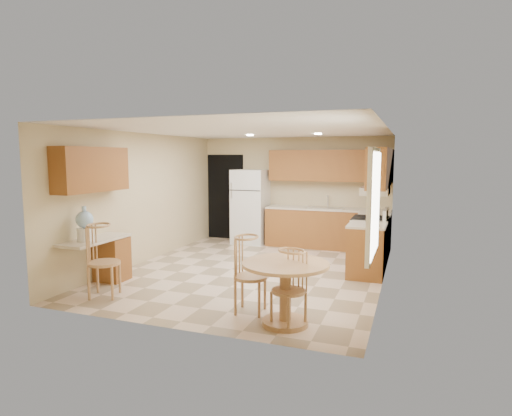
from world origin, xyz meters
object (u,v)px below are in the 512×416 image
(dining_table, at_px, (285,284))
(chair_table_b, at_px, (287,283))
(chair_desk, at_px, (99,255))
(chair_table_a, at_px, (248,269))
(refrigerator, at_px, (250,207))
(stove, at_px, (370,241))
(water_crock, at_px, (85,225))

(dining_table, distance_m, chair_table_b, 0.14)
(chair_table_b, bearing_deg, chair_desk, 25.94)
(chair_table_b, bearing_deg, chair_table_a, 4.02)
(refrigerator, bearing_deg, chair_desk, -97.51)
(stove, height_order, chair_desk, stove)
(stove, relative_size, chair_table_b, 1.18)
(stove, relative_size, chair_desk, 1.03)
(chair_table_b, xyz_separation_m, water_crock, (-3.29, 0.39, 0.45))
(refrigerator, distance_m, chair_table_a, 4.72)
(stove, distance_m, water_crock, 5.02)
(refrigerator, relative_size, chair_desk, 1.65)
(stove, distance_m, dining_table, 3.42)
(dining_table, relative_size, chair_table_b, 1.14)
(chair_table_b, bearing_deg, stove, -71.60)
(stove, distance_m, chair_table_b, 3.53)
(stove, distance_m, chair_table_a, 3.42)
(chair_table_b, bearing_deg, refrigerator, -35.72)
(refrigerator, xyz_separation_m, chair_desk, (-0.60, -4.55, -0.23))
(stove, height_order, chair_table_b, stove)
(dining_table, height_order, water_crock, water_crock)
(stove, height_order, water_crock, water_crock)
(chair_desk, height_order, water_crock, water_crock)
(refrigerator, height_order, stove, refrigerator)
(chair_table_a, relative_size, chair_table_b, 1.09)
(refrigerator, bearing_deg, chair_table_b, -64.41)
(dining_table, distance_m, water_crock, 3.29)
(chair_table_a, bearing_deg, stove, 153.52)
(chair_table_a, distance_m, chair_desk, 2.25)
(refrigerator, relative_size, stove, 1.60)
(dining_table, bearing_deg, stove, 78.51)
(chair_table_b, relative_size, chair_desk, 0.87)
(chair_table_b, xyz_separation_m, chair_desk, (-2.84, 0.14, 0.08))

